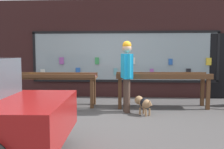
% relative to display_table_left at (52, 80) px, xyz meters
% --- Properties ---
extents(ground_plane, '(40.00, 40.00, 0.00)m').
position_rel_display_table_left_xyz_m(ground_plane, '(1.53, -0.82, -0.74)').
color(ground_plane, '#474444').
extents(shopfront_facade, '(8.36, 0.29, 3.22)m').
position_rel_display_table_left_xyz_m(shopfront_facade, '(1.61, 1.57, 0.85)').
color(shopfront_facade, '#331919').
rests_on(shopfront_facade, ground_plane).
extents(display_table_left, '(2.52, 0.73, 0.92)m').
position_rel_display_table_left_xyz_m(display_table_left, '(0.00, 0.00, 0.00)').
color(display_table_left, brown).
rests_on(display_table_left, ground_plane).
extents(display_table_right, '(2.52, 0.69, 0.94)m').
position_rel_display_table_left_xyz_m(display_table_right, '(3.06, 0.00, 0.02)').
color(display_table_right, brown).
rests_on(display_table_right, ground_plane).
extents(person_browsing, '(0.31, 0.68, 1.78)m').
position_rel_display_table_left_xyz_m(person_browsing, '(2.09, -0.61, 0.32)').
color(person_browsing, '#4C382D').
rests_on(person_browsing, ground_plane).
extents(small_dog, '(0.44, 0.48, 0.44)m').
position_rel_display_table_left_xyz_m(small_dog, '(2.50, -0.86, -0.45)').
color(small_dog, '#99724C').
rests_on(small_dog, ground_plane).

